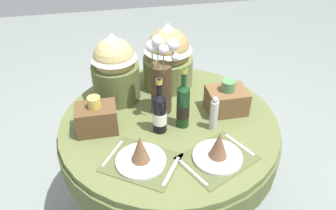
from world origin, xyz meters
The scene contains 12 objects.
ground centered at (0.00, 0.00, 0.00)m, with size 8.00×8.00×0.00m, color gray.
dining_table centered at (0.00, 0.00, 0.62)m, with size 1.23×1.23×0.76m.
place_setting_left centered at (-0.20, -0.30, 0.80)m, with size 0.43×0.40×0.16m.
place_setting_right centered at (0.17, -0.34, 0.80)m, with size 0.42×0.38×0.16m.
flower_vase centered at (-0.02, 0.09, 0.96)m, with size 0.18×0.18×0.48m.
wine_bottle_centre centered at (-0.07, -0.08, 0.88)m, with size 0.08×0.08×0.32m.
wine_bottle_right centered at (0.06, -0.06, 0.89)m, with size 0.07×0.07×0.35m.
pepper_mill centered at (0.22, -0.12, 0.85)m, with size 0.04×0.04×0.20m.
gift_tub_back_left centered at (-0.26, 0.29, 0.98)m, with size 0.28×0.28×0.42m.
gift_tub_back_centre centered at (0.07, 0.37, 0.97)m, with size 0.31×0.31×0.41m.
woven_basket_side_left centered at (-0.39, -0.01, 0.84)m, with size 0.21×0.15×0.21m.
woven_basket_side_right centered at (0.34, 0.02, 0.83)m, with size 0.22×0.17×0.20m.
Camera 1 is at (-0.29, -1.42, 1.90)m, focal length 35.46 mm.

